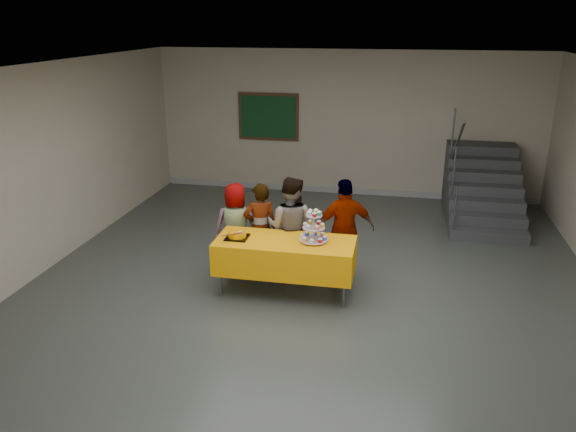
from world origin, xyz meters
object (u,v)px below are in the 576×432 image
bake_table (285,255)px  schoolchild_d (345,229)px  bear_cake (237,234)px  schoolchild_c (290,227)px  noticeboard (268,117)px  schoolchild_b (260,228)px  cupcake_stand (314,229)px  staircase (481,190)px  schoolchild_a (236,226)px

bake_table → schoolchild_d: bearing=41.1°
bear_cake → schoolchild_c: (0.62, 0.61, -0.08)m
schoolchild_c → noticeboard: bearing=-66.5°
schoolchild_b → bear_cake: bearing=55.4°
bake_table → schoolchild_b: bearing=128.6°
cupcake_stand → schoolchild_c: (-0.42, 0.54, -0.20)m
bake_table → staircase: size_ratio=0.78×
bear_cake → schoolchild_d: size_ratio=0.24×
bear_cake → noticeboard: (-0.68, 4.78, 0.77)m
schoolchild_a → bake_table: bearing=131.5°
bake_table → schoolchild_d: 1.00m
bake_table → cupcake_stand: size_ratio=4.22×
schoolchild_c → noticeboard: noticeboard is taller
schoolchild_c → schoolchild_b: bearing=0.3°
schoolchild_d → bake_table: bearing=21.8°
schoolchild_a → schoolchild_b: size_ratio=0.97×
staircase → bear_cake: bearing=-132.9°
schoolchild_c → staircase: bearing=-126.2°
staircase → noticeboard: (-4.35, 0.84, 1.11)m
schoolchild_a → schoolchild_c: (0.84, -0.09, 0.09)m
bake_table → schoolchild_a: schoolchild_a is taller
cupcake_stand → bear_cake: (-1.04, -0.08, -0.12)m
schoolchild_c → staircase: size_ratio=0.62×
schoolchild_d → staircase: size_ratio=0.62×
cupcake_stand → schoolchild_b: 1.09m
cupcake_stand → bear_cake: 1.05m
cupcake_stand → staircase: (2.64, 3.87, -0.46)m
schoolchild_d → staircase: 3.99m
schoolchild_a → noticeboard: noticeboard is taller
schoolchild_c → staircase: (3.06, 3.34, -0.26)m
bear_cake → schoolchild_b: 0.69m
bear_cake → schoolchild_a: 0.75m
schoolchild_b → schoolchild_d: (1.24, 0.02, 0.06)m
bake_table → noticeboard: noticeboard is taller
bear_cake → schoolchild_a: bearing=107.8°
bake_table → schoolchild_b: 0.81m
bear_cake → schoolchild_d: schoolchild_d is taller
cupcake_stand → noticeboard: 5.05m
schoolchild_a → schoolchild_d: schoolchild_d is taller
cupcake_stand → bear_cake: size_ratio=1.24×
cupcake_stand → schoolchild_b: size_ratio=0.33×
bake_table → noticeboard: 5.04m
schoolchild_b → schoolchild_c: size_ratio=0.91×
bear_cake → schoolchild_a: size_ratio=0.27×
bake_table → schoolchild_c: schoolchild_c is taller
schoolchild_c → schoolchild_d: (0.78, 0.07, -0.00)m
bake_table → staircase: (3.02, 3.91, -0.07)m
schoolchild_c → bake_table: bearing=100.2°
schoolchild_b → staircase: bearing=-158.0°
noticeboard → schoolchild_d: bearing=-63.2°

